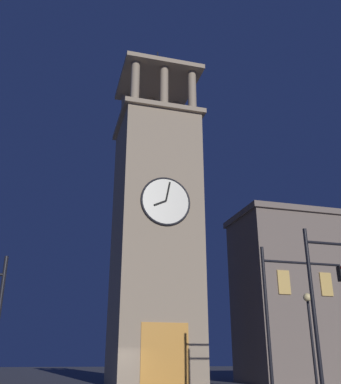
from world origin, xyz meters
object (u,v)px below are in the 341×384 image
Objects in this scene: clocktower at (155,233)px; traffic_signal_near at (291,297)px; street_lamp at (310,322)px; traffic_signal_mid at (339,286)px.

clocktower is 4.15× the size of traffic_signal_near.
street_lamp is at bearing -136.14° from traffic_signal_near.
traffic_signal_near is 1.35× the size of street_lamp.
traffic_signal_mid is (-0.47, 3.06, 0.10)m from traffic_signal_near.
traffic_signal_near is at bearing -81.23° from traffic_signal_mid.
traffic_signal_mid reaches higher than street_lamp.
clocktower is at bearing -76.35° from traffic_signal_mid.
street_lamp is (-5.77, 11.04, -7.39)m from clocktower.
clocktower is 5.61× the size of street_lamp.
street_lamp is (-1.81, -5.25, -1.02)m from traffic_signal_mid.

